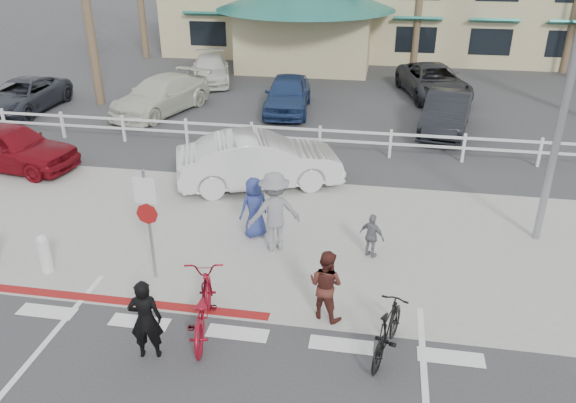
% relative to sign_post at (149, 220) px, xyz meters
% --- Properties ---
extents(ground, '(140.00, 140.00, 0.00)m').
position_rel_sign_post_xyz_m(ground, '(2.30, -2.20, -1.45)').
color(ground, '#333335').
extents(sidewalk_plaza, '(22.00, 7.00, 0.01)m').
position_rel_sign_post_xyz_m(sidewalk_plaza, '(2.30, 2.30, -1.44)').
color(sidewalk_plaza, gray).
rests_on(sidewalk_plaza, ground).
extents(cross_street, '(40.00, 5.00, 0.01)m').
position_rel_sign_post_xyz_m(cross_street, '(2.30, 6.30, -1.45)').
color(cross_street, '#333335').
rests_on(cross_street, ground).
extents(parking_lot, '(50.00, 16.00, 0.01)m').
position_rel_sign_post_xyz_m(parking_lot, '(2.30, 15.80, -1.45)').
color(parking_lot, '#333335').
rests_on(parking_lot, ground).
extents(curb_red, '(7.00, 0.25, 0.02)m').
position_rel_sign_post_xyz_m(curb_red, '(-0.70, -1.00, -1.44)').
color(curb_red, maroon).
rests_on(curb_red, ground).
extents(rail_fence, '(29.40, 0.16, 1.00)m').
position_rel_sign_post_xyz_m(rail_fence, '(2.80, 8.30, -0.95)').
color(rail_fence, silver).
rests_on(rail_fence, ground).
extents(sign_post, '(0.50, 0.10, 2.90)m').
position_rel_sign_post_xyz_m(sign_post, '(0.00, 0.00, 0.00)').
color(sign_post, gray).
rests_on(sign_post, ground).
extents(bollard_0, '(0.26, 0.26, 0.95)m').
position_rel_sign_post_xyz_m(bollard_0, '(-2.50, -0.20, -0.97)').
color(bollard_0, silver).
rests_on(bollard_0, ground).
extents(streetlight_0, '(0.60, 2.00, 9.00)m').
position_rel_sign_post_xyz_m(streetlight_0, '(8.80, 3.30, 3.05)').
color(streetlight_0, gray).
rests_on(streetlight_0, ground).
extents(bike_red, '(1.17, 2.29, 1.15)m').
position_rel_sign_post_xyz_m(bike_red, '(1.63, -1.61, -0.88)').
color(bike_red, maroon).
rests_on(bike_red, ground).
extents(rider_red, '(0.66, 0.50, 1.61)m').
position_rel_sign_post_xyz_m(rider_red, '(0.87, -2.45, -0.65)').
color(rider_red, black).
rests_on(rider_red, ground).
extents(bike_black, '(0.96, 1.82, 1.06)m').
position_rel_sign_post_xyz_m(bike_black, '(5.12, -1.68, -0.92)').
color(bike_black, black).
rests_on(bike_black, ground).
extents(rider_black, '(0.90, 0.82, 1.51)m').
position_rel_sign_post_xyz_m(rider_black, '(3.90, -0.76, -0.70)').
color(rider_black, '#4C211B').
rests_on(rider_black, ground).
extents(pedestrian_a, '(1.49, 1.22, 2.00)m').
position_rel_sign_post_xyz_m(pedestrian_a, '(2.39, 1.69, -0.45)').
color(pedestrian_a, gray).
rests_on(pedestrian_a, ground).
extents(pedestrian_child, '(0.70, 0.56, 1.12)m').
position_rel_sign_post_xyz_m(pedestrian_child, '(4.72, 1.70, -0.89)').
color(pedestrian_child, slate).
rests_on(pedestrian_child, ground).
extents(pedestrian_b, '(0.91, 0.88, 1.57)m').
position_rel_sign_post_xyz_m(pedestrian_b, '(1.77, 2.26, -0.66)').
color(pedestrian_b, navy).
rests_on(pedestrian_b, ground).
extents(car_white_sedan, '(5.19, 3.32, 1.62)m').
position_rel_sign_post_xyz_m(car_white_sedan, '(1.24, 5.28, -0.64)').
color(car_white_sedan, silver).
rests_on(car_white_sedan, ground).
extents(car_red_compact, '(4.57, 2.33, 1.49)m').
position_rel_sign_post_xyz_m(car_red_compact, '(-6.95, 5.28, -0.70)').
color(car_red_compact, maroon).
rests_on(car_red_compact, ground).
extents(lot_car_0, '(2.27, 4.87, 1.35)m').
position_rel_sign_post_xyz_m(lot_car_0, '(-10.32, 11.14, -0.78)').
color(lot_car_0, '#292C36').
rests_on(lot_car_0, ground).
extents(lot_car_1, '(3.58, 5.50, 1.48)m').
position_rel_sign_post_xyz_m(lot_car_1, '(-4.50, 11.99, -0.71)').
color(lot_car_1, beige).
rests_on(lot_car_1, ground).
extents(lot_car_2, '(2.13, 4.59, 1.52)m').
position_rel_sign_post_xyz_m(lot_car_2, '(0.75, 13.05, -0.69)').
color(lot_car_2, navy).
rests_on(lot_car_2, ground).
extents(lot_car_3, '(2.37, 4.72, 1.48)m').
position_rel_sign_post_xyz_m(lot_car_3, '(7.16, 11.48, -0.71)').
color(lot_car_3, black).
rests_on(lot_car_3, ground).
extents(lot_car_4, '(3.02, 4.82, 1.30)m').
position_rel_sign_post_xyz_m(lot_car_4, '(-3.96, 17.41, -0.80)').
color(lot_car_4, silver).
rests_on(lot_car_4, ground).
extents(lot_car_5, '(3.62, 5.67, 1.46)m').
position_rel_sign_post_xyz_m(lot_car_5, '(6.97, 16.46, -0.72)').
color(lot_car_5, '#27282D').
rests_on(lot_car_5, ground).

